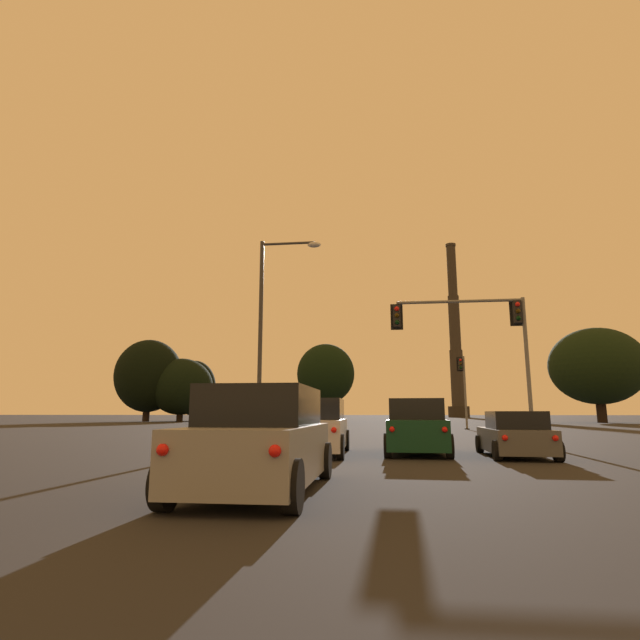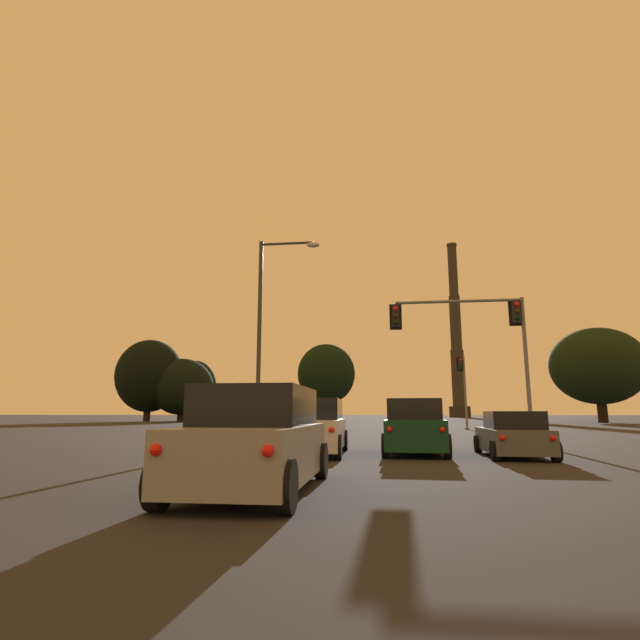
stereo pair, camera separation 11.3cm
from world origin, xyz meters
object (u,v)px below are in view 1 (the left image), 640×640
at_px(street_lamp, 269,318).
at_px(traffic_light_far_right, 463,381).
at_px(suv_left_lane_second, 262,440).
at_px(traffic_light_overhead_right, 480,331).
at_px(hatchback_right_lane_front, 515,436).
at_px(suv_left_lane_front, 316,427).
at_px(suv_center_lane_front, 416,427).
at_px(smokestack, 456,347).

bearing_deg(street_lamp, traffic_light_far_right, 60.41).
height_order(suv_left_lane_second, traffic_light_overhead_right, traffic_light_overhead_right).
height_order(hatchback_right_lane_front, suv_left_lane_front, suv_left_lane_front).
bearing_deg(hatchback_right_lane_front, street_lamp, 150.68).
distance_m(suv_center_lane_front, smokestack, 138.77).
relative_size(suv_center_lane_front, street_lamp, 0.52).
relative_size(suv_left_lane_front, traffic_light_far_right, 0.80).
bearing_deg(smokestack, traffic_light_overhead_right, -97.78).
bearing_deg(street_lamp, smokestack, 78.11).
relative_size(traffic_light_far_right, street_lamp, 0.64).
xyz_separation_m(suv_left_lane_front, traffic_light_far_right, (9.15, 26.80, 3.15)).
bearing_deg(suv_center_lane_front, traffic_light_far_right, 80.12).
bearing_deg(suv_left_lane_second, traffic_light_far_right, 75.64).
bearing_deg(suv_left_lane_second, smokestack, 80.58).
bearing_deg(suv_center_lane_front, suv_left_lane_second, -108.09).
bearing_deg(suv_center_lane_front, hatchback_right_lane_front, -15.59).
xyz_separation_m(suv_left_lane_second, traffic_light_overhead_right, (6.75, 14.30, 4.19)).
distance_m(suv_left_lane_front, street_lamp, 7.90).
distance_m(suv_left_lane_front, smokestack, 140.10).
bearing_deg(traffic_light_far_right, suv_left_lane_second, -104.58).
xyz_separation_m(suv_center_lane_front, suv_left_lane_second, (-3.35, -8.89, 0.00)).
distance_m(suv_left_lane_second, street_lamp, 14.73).
relative_size(suv_left_lane_front, smokestack, 0.09).
height_order(street_lamp, smokestack, smokestack).
bearing_deg(suv_left_lane_front, traffic_light_far_right, 69.59).
xyz_separation_m(suv_left_lane_front, street_lamp, (-2.97, 5.45, 4.89)).
relative_size(suv_center_lane_front, traffic_light_overhead_right, 0.75).
distance_m(suv_left_lane_front, traffic_light_overhead_right, 10.12).
xyz_separation_m(hatchback_right_lane_front, suv_left_lane_front, (-6.45, 0.21, 0.23)).
xyz_separation_m(traffic_light_overhead_right, traffic_light_far_right, (2.33, 20.61, -1.03)).
height_order(traffic_light_far_right, street_lamp, street_lamp).
bearing_deg(suv_left_lane_second, suv_center_lane_front, 69.58).
height_order(hatchback_right_lane_front, traffic_light_overhead_right, traffic_light_overhead_right).
height_order(suv_left_lane_front, suv_center_lane_front, same).
distance_m(hatchback_right_lane_front, suv_left_lane_front, 6.46).
height_order(suv_left_lane_front, traffic_light_far_right, traffic_light_far_right).
distance_m(suv_left_lane_second, traffic_light_far_right, 36.21).
bearing_deg(suv_center_lane_front, suv_left_lane_front, -164.58).
height_order(traffic_light_overhead_right, street_lamp, street_lamp).
distance_m(traffic_light_far_right, street_lamp, 24.61).
bearing_deg(traffic_light_far_right, smokestack, 81.97).
xyz_separation_m(traffic_light_overhead_right, smokestack, (17.79, 130.26, 15.89)).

